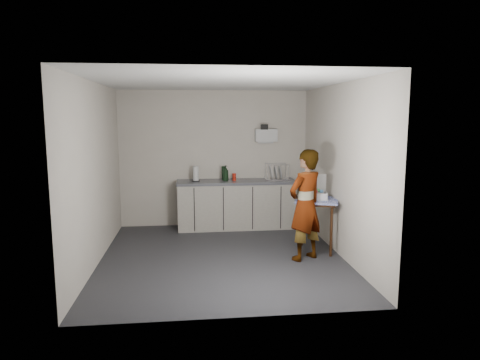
{
  "coord_description": "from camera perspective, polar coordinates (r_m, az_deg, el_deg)",
  "views": [
    {
      "loc": [
        -0.43,
        -6.23,
        2.11
      ],
      "look_at": [
        0.33,
        0.45,
        1.11
      ],
      "focal_mm": 32.0,
      "sensor_mm": 36.0,
      "label": 1
    }
  ],
  "objects": [
    {
      "name": "side_table",
      "position": [
        6.8,
        10.19,
        -3.4
      ],
      "size": [
        0.82,
        0.82,
        0.83
      ],
      "rotation": [
        0.0,
        0.0,
        -0.33
      ],
      "color": "#321A0B",
      "rests_on": "ground"
    },
    {
      "name": "wall_right",
      "position": [
        6.66,
        13.05,
        1.29
      ],
      "size": [
        0.02,
        4.0,
        2.6
      ],
      "primitive_type": "cube",
      "color": "beige",
      "rests_on": "ground"
    },
    {
      "name": "soap_bottle",
      "position": [
        8.0,
        -1.92,
        0.91
      ],
      "size": [
        0.15,
        0.15,
        0.29
      ],
      "primitive_type": "imported",
      "rotation": [
        0.0,
        0.0,
        0.42
      ],
      "color": "black",
      "rests_on": "kitchen_counter"
    },
    {
      "name": "dark_bottle",
      "position": [
        8.07,
        -2.18,
        0.91
      ],
      "size": [
        0.08,
        0.08,
        0.27
      ],
      "primitive_type": "cylinder",
      "color": "black",
      "rests_on": "kitchen_counter"
    },
    {
      "name": "dish_rack",
      "position": [
        8.21,
        4.84,
        0.55
      ],
      "size": [
        0.44,
        0.33,
        0.31
      ],
      "color": "silver",
      "rests_on": "kitchen_counter"
    },
    {
      "name": "wall_left",
      "position": [
        6.43,
        -18.63,
        0.81
      ],
      "size": [
        0.02,
        4.0,
        2.6
      ],
      "primitive_type": "cube",
      "color": "beige",
      "rests_on": "ground"
    },
    {
      "name": "wall_back",
      "position": [
        8.27,
        -3.46,
        2.86
      ],
      "size": [
        3.6,
        0.02,
        2.6
      ],
      "primitive_type": "cube",
      "color": "beige",
      "rests_on": "ground"
    },
    {
      "name": "kitchen_counter",
      "position": [
        8.15,
        -0.49,
        -3.43
      ],
      "size": [
        2.24,
        0.62,
        0.91
      ],
      "color": "black",
      "rests_on": "ground"
    },
    {
      "name": "paper_towel",
      "position": [
        8.0,
        -5.92,
        0.79
      ],
      "size": [
        0.16,
        0.16,
        0.28
      ],
      "color": "black",
      "rests_on": "kitchen_counter"
    },
    {
      "name": "ground",
      "position": [
        6.59,
        -2.43,
        -10.18
      ],
      "size": [
        4.0,
        4.0,
        0.0
      ],
      "primitive_type": "plane",
      "color": "#28282D",
      "rests_on": "ground"
    },
    {
      "name": "bakery_box",
      "position": [
        6.79,
        10.38,
        -1.78
      ],
      "size": [
        0.31,
        0.31,
        0.37
      ],
      "rotation": [
        0.0,
        0.0,
        -0.18
      ],
      "color": "silver",
      "rests_on": "side_table"
    },
    {
      "name": "ceiling",
      "position": [
        6.26,
        -2.58,
        12.93
      ],
      "size": [
        3.6,
        4.0,
        0.01
      ],
      "primitive_type": "cube",
      "color": "white",
      "rests_on": "wall_back"
    },
    {
      "name": "standing_man",
      "position": [
        6.34,
        8.71,
        -3.33
      ],
      "size": [
        0.72,
        0.65,
        1.64
      ],
      "primitive_type": "imported",
      "rotation": [
        0.0,
        0.0,
        3.69
      ],
      "color": "#B2A593",
      "rests_on": "ground"
    },
    {
      "name": "soda_can",
      "position": [
        8.07,
        -0.79,
        0.42
      ],
      "size": [
        0.07,
        0.07,
        0.13
      ],
      "primitive_type": "cylinder",
      "color": "red",
      "rests_on": "kitchen_counter"
    },
    {
      "name": "wall_shelf",
      "position": [
        8.28,
        3.49,
        5.96
      ],
      "size": [
        0.42,
        0.18,
        0.37
      ],
      "color": "silver",
      "rests_on": "ground"
    }
  ]
}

